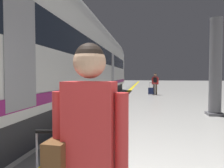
{
  "coord_description": "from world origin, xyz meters",
  "views": [
    {
      "loc": [
        0.37,
        -1.0,
        1.49
      ],
      "look_at": [
        -0.69,
        5.56,
        1.21
      ],
      "focal_mm": 33.16,
      "sensor_mm": 36.0,
      "label": 1
    }
  ],
  "objects_px": {
    "high_speed_train": "(55,50)",
    "suitcase_near": "(151,91)",
    "platform_pillar": "(215,69)",
    "traveller_foreground": "(88,149)",
    "passenger_near": "(155,82)"
  },
  "relations": [
    {
      "from": "traveller_foreground",
      "to": "passenger_near",
      "type": "relative_size",
      "value": 1.03
    },
    {
      "from": "traveller_foreground",
      "to": "high_speed_train",
      "type": "bearing_deg",
      "value": 116.07
    },
    {
      "from": "high_speed_train",
      "to": "passenger_near",
      "type": "xyz_separation_m",
      "value": [
        4.33,
        8.27,
        -1.52
      ]
    },
    {
      "from": "high_speed_train",
      "to": "traveller_foreground",
      "type": "height_order",
      "value": "high_speed_train"
    },
    {
      "from": "high_speed_train",
      "to": "platform_pillar",
      "type": "relative_size",
      "value": 8.27
    },
    {
      "from": "traveller_foreground",
      "to": "platform_pillar",
      "type": "relative_size",
      "value": 0.47
    },
    {
      "from": "suitcase_near",
      "to": "platform_pillar",
      "type": "height_order",
      "value": "platform_pillar"
    },
    {
      "from": "passenger_near",
      "to": "suitcase_near",
      "type": "bearing_deg",
      "value": -152.71
    },
    {
      "from": "suitcase_near",
      "to": "high_speed_train",
      "type": "bearing_deg",
      "value": -116.33
    },
    {
      "from": "platform_pillar",
      "to": "high_speed_train",
      "type": "bearing_deg",
      "value": -176.96
    },
    {
      "from": "high_speed_train",
      "to": "suitcase_near",
      "type": "height_order",
      "value": "high_speed_train"
    },
    {
      "from": "suitcase_near",
      "to": "traveller_foreground",
      "type": "bearing_deg",
      "value": -93.24
    },
    {
      "from": "high_speed_train",
      "to": "passenger_near",
      "type": "distance_m",
      "value": 9.45
    },
    {
      "from": "passenger_near",
      "to": "suitcase_near",
      "type": "height_order",
      "value": "passenger_near"
    },
    {
      "from": "suitcase_near",
      "to": "passenger_near",
      "type": "bearing_deg",
      "value": 27.29
    }
  ]
}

